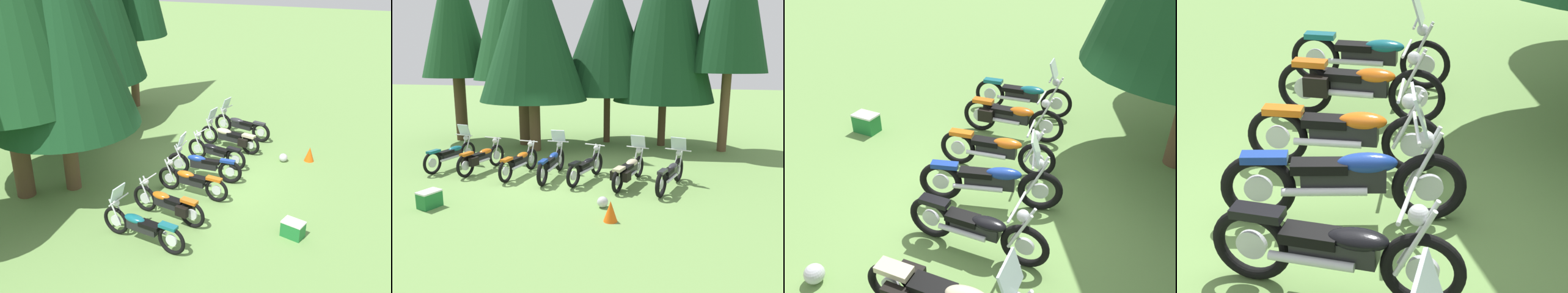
# 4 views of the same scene
# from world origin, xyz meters

# --- Properties ---
(ground_plane) EXTENTS (80.00, 80.00, 0.00)m
(ground_plane) POSITION_xyz_m (0.00, 0.00, 0.00)
(ground_plane) COLOR #6B934C
(motorcycle_0) EXTENTS (0.78, 2.33, 1.38)m
(motorcycle_0) POSITION_xyz_m (-3.61, 0.34, 0.48)
(motorcycle_0) COLOR black
(motorcycle_0) RESTS_ON ground_plane
(motorcycle_1) EXTENTS (0.86, 2.19, 1.02)m
(motorcycle_1) POSITION_xyz_m (-2.43, 0.11, 0.46)
(motorcycle_1) COLOR black
(motorcycle_1) RESTS_ON ground_plane
(motorcycle_2) EXTENTS (0.65, 2.20, 1.00)m
(motorcycle_2) POSITION_xyz_m (-1.05, -0.02, 0.45)
(motorcycle_2) COLOR black
(motorcycle_2) RESTS_ON ground_plane
(motorcycle_3) EXTENTS (0.70, 2.38, 1.38)m
(motorcycle_3) POSITION_xyz_m (0.00, 0.01, 0.47)
(motorcycle_3) COLOR black
(motorcycle_3) RESTS_ON ground_plane
(motorcycle_4) EXTENTS (0.83, 2.11, 1.00)m
(motorcycle_4) POSITION_xyz_m (1.09, -0.08, 0.43)
(motorcycle_4) COLOR black
(motorcycle_4) RESTS_ON ground_plane
(motorcycle_5) EXTENTS (0.97, 2.25, 1.34)m
(motorcycle_5) POSITION_xyz_m (2.39, -0.21, 0.46)
(motorcycle_5) COLOR black
(motorcycle_5) RESTS_ON ground_plane
(motorcycle_6) EXTENTS (0.94, 2.24, 1.37)m
(motorcycle_6) POSITION_xyz_m (3.58, -0.29, 0.45)
(motorcycle_6) COLOR black
(motorcycle_6) RESTS_ON ground_plane
(pine_tree_0) EXTENTS (2.99, 2.99, 8.45)m
(pine_tree_0) POSITION_xyz_m (-5.73, 4.70, 5.57)
(pine_tree_0) COLOR #42301E
(pine_tree_0) RESTS_ON ground_plane
(pine_tree_2) EXTENTS (4.14, 4.14, 7.91)m
(pine_tree_2) POSITION_xyz_m (-1.77, 3.39, 4.95)
(pine_tree_2) COLOR brown
(pine_tree_2) RESTS_ON ground_plane
(pine_tree_3) EXTENTS (4.14, 4.14, 7.48)m
(pine_tree_3) POSITION_xyz_m (0.74, 5.63, 4.79)
(pine_tree_3) COLOR #42301E
(pine_tree_3) RESTS_ON ground_plane
(pine_tree_4) EXTENTS (4.11, 4.11, 9.12)m
(pine_tree_4) POSITION_xyz_m (3.11, 5.42, 5.49)
(pine_tree_4) COLOR #42301E
(pine_tree_4) RESTS_ON ground_plane
(picnic_cooler) EXTENTS (0.51, 0.62, 0.42)m
(picnic_cooler) POSITION_xyz_m (-2.18, -3.03, 0.21)
(picnic_cooler) COLOR #1E7233
(picnic_cooler) RESTS_ON ground_plane
(traffic_cone) EXTENTS (0.32, 0.32, 0.48)m
(traffic_cone) POSITION_xyz_m (2.30, -2.92, 0.24)
(traffic_cone) COLOR #EA590F
(traffic_cone) RESTS_ON ground_plane
(dropped_helmet) EXTENTS (0.28, 0.28, 0.28)m
(dropped_helmet) POSITION_xyz_m (1.97, -2.12, 0.14)
(dropped_helmet) COLOR silver
(dropped_helmet) RESTS_ON ground_plane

